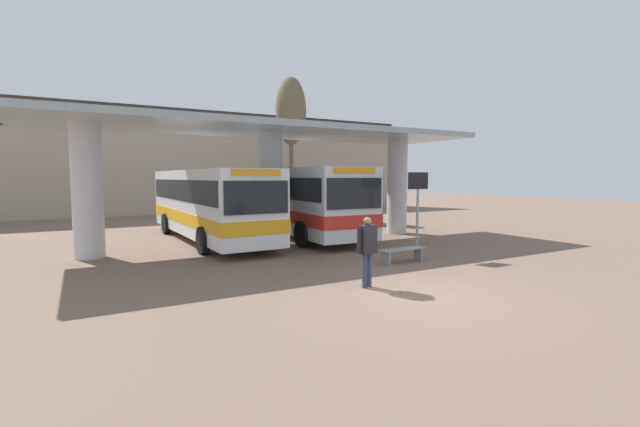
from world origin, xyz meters
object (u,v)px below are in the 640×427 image
Objects in this scene: pedestrian_waiting at (367,245)px; poplar_tree_behind_left at (291,113)px; transit_bus_left_bay at (208,201)px; waiting_bench_near_pillar at (403,252)px; info_sign_platform at (418,196)px; transit_bus_center_bay at (299,198)px; parked_car_street at (286,200)px.

poplar_tree_behind_left is at bearing 59.44° from pedestrian_waiting.
pedestrian_waiting is (1.32, -10.36, -0.65)m from transit_bus_left_bay.
pedestrian_waiting is at bearing -144.66° from waiting_bench_near_pillar.
poplar_tree_behind_left is at bearing 81.45° from info_sign_platform.
waiting_bench_near_pillar is 17.78m from poplar_tree_behind_left.
waiting_bench_near_pillar is at bearing -150.96° from info_sign_platform.
waiting_bench_near_pillar is (4.29, -8.25, -1.41)m from transit_bus_left_bay.
poplar_tree_behind_left reaches higher than transit_bus_center_bay.
transit_bus_left_bay is at bearing -8.51° from transit_bus_center_bay.
waiting_bench_near_pillar is at bearing 116.03° from transit_bus_left_bay.
pedestrian_waiting is 23.41m from parked_car_street.
waiting_bench_near_pillar is 0.18× the size of poplar_tree_behind_left.
poplar_tree_behind_left is 2.22× the size of parked_car_street.
waiting_bench_near_pillar is (0.14, -7.44, -1.47)m from transit_bus_center_bay.
pedestrian_waiting is 0.19× the size of poplar_tree_behind_left.
poplar_tree_behind_left is at bearing -110.78° from transit_bus_center_bay.
parked_car_street is at bearing 76.01° from waiting_bench_near_pillar.
parked_car_street reaches higher than pedestrian_waiting.
transit_bus_center_bay is 6.90m from info_sign_platform.
waiting_bench_near_pillar is at bearing 24.57° from pedestrian_waiting.
waiting_bench_near_pillar is 2.30m from info_sign_platform.
transit_bus_left_bay is at bearing -124.51° from parked_car_street.
info_sign_platform reaches higher than waiting_bench_near_pillar.
transit_bus_left_bay is 10.46m from pedestrian_waiting.
transit_bus_left_bay is at bearing 126.24° from info_sign_platform.
transit_bus_center_bay is 3.47× the size of info_sign_platform.
parked_car_street is at bearing 70.19° from poplar_tree_behind_left.
parked_car_street is (4.96, 19.92, 0.65)m from waiting_bench_near_pillar.
waiting_bench_near_pillar is at bearing -100.09° from parked_car_street.
parked_car_street is (7.93, 22.03, -0.12)m from pedestrian_waiting.
transit_bus_left_bay reaches higher than waiting_bench_near_pillar.
transit_bus_left_bay reaches higher than info_sign_platform.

